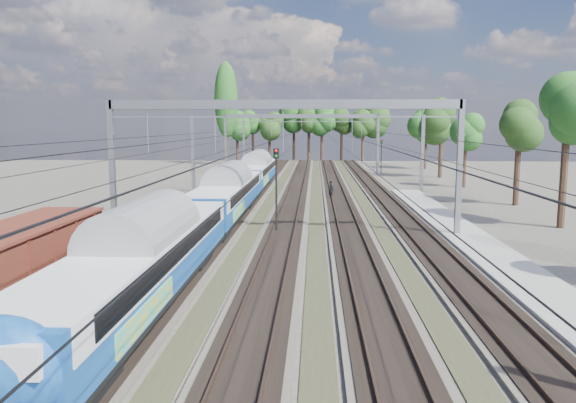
{
  "coord_description": "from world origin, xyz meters",
  "views": [
    {
      "loc": [
        2.11,
        -6.94,
        7.35
      ],
      "look_at": [
        0.49,
        26.44,
        2.8
      ],
      "focal_mm": 35.0,
      "sensor_mm": 36.0,
      "label": 1
    }
  ],
  "objects_px": {
    "signal_near": "(276,180)",
    "signal_far": "(381,152)",
    "emu_train": "(227,189)",
    "worker": "(331,189)"
  },
  "relations": [
    {
      "from": "worker",
      "to": "signal_far",
      "type": "height_order",
      "value": "signal_far"
    },
    {
      "from": "emu_train",
      "to": "worker",
      "type": "relative_size",
      "value": 34.65
    },
    {
      "from": "emu_train",
      "to": "signal_near",
      "type": "bearing_deg",
      "value": -43.88
    },
    {
      "from": "signal_near",
      "to": "signal_far",
      "type": "bearing_deg",
      "value": 84.72
    },
    {
      "from": "signal_near",
      "to": "signal_far",
      "type": "distance_m",
      "value": 50.12
    },
    {
      "from": "signal_near",
      "to": "signal_far",
      "type": "height_order",
      "value": "signal_near"
    },
    {
      "from": "worker",
      "to": "signal_near",
      "type": "height_order",
      "value": "signal_near"
    },
    {
      "from": "worker",
      "to": "signal_near",
      "type": "xyz_separation_m",
      "value": [
        -4.28,
        -18.74,
        2.76
      ]
    },
    {
      "from": "emu_train",
      "to": "signal_far",
      "type": "bearing_deg",
      "value": 69.5
    },
    {
      "from": "worker",
      "to": "signal_far",
      "type": "relative_size",
      "value": 0.35
    }
  ]
}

